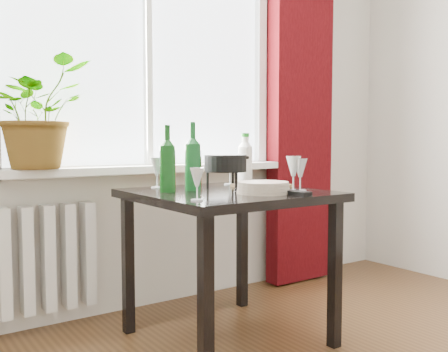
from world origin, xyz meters
TOP-DOWN VIEW (x-y plane):
  - window at (0.00, 2.22)m, footprint 1.72×0.08m
  - windowsill at (0.00, 2.15)m, footprint 1.72×0.20m
  - curtain at (1.12, 2.12)m, footprint 0.50×0.12m
  - radiator at (-0.75, 2.18)m, footprint 0.80×0.10m
  - table at (0.10, 1.55)m, footprint 0.85×0.85m
  - potted_plant at (-0.64, 2.12)m, footprint 0.65×0.63m
  - wine_bottle_left at (-0.16, 1.67)m, footprint 0.09×0.09m
  - wine_bottle_right at (-0.02, 1.67)m, footprint 0.09×0.09m
  - bottle_amber at (0.11, 1.85)m, footprint 0.06×0.06m
  - cleaning_bottle at (0.46, 1.88)m, footprint 0.09×0.09m
  - wineglass_front_right at (0.36, 1.36)m, footprint 0.09×0.09m
  - wineglass_far_right at (0.38, 1.34)m, footprint 0.08×0.08m
  - wineglass_back_center at (0.31, 1.82)m, footprint 0.09×0.09m
  - wineglass_back_left at (-0.11, 1.88)m, footprint 0.07×0.07m
  - wineglass_front_left at (-0.24, 1.29)m, footprint 0.08×0.08m
  - plate_stack at (0.16, 1.36)m, footprint 0.28×0.28m
  - fondue_pot at (0.19, 1.70)m, footprint 0.28×0.25m
  - tv_remote at (0.24, 1.23)m, footprint 0.05×0.18m
  - cutting_board at (0.37, 1.62)m, footprint 0.31×0.22m

SIDE VIEW (x-z plane):
  - radiator at x=-0.75m, z-range 0.10..0.66m
  - table at x=0.10m, z-range 0.28..1.02m
  - cutting_board at x=0.37m, z-range 0.74..0.76m
  - tv_remote at x=0.24m, z-range 0.74..0.76m
  - plate_stack at x=0.16m, z-range 0.74..0.79m
  - wineglass_front_left at x=-0.24m, z-range 0.74..0.88m
  - wineglass_back_left at x=-0.11m, z-range 0.74..0.90m
  - wineglass_far_right at x=0.38m, z-range 0.74..0.90m
  - windowsill at x=0.00m, z-range 0.80..0.84m
  - fondue_pot at x=0.19m, z-range 0.74..0.91m
  - wineglass_front_right at x=0.36m, z-range 0.74..0.91m
  - wineglass_back_center at x=0.31m, z-range 0.74..0.91m
  - bottle_amber at x=0.11m, z-range 0.74..0.97m
  - cleaning_bottle at x=0.46m, z-range 0.74..1.03m
  - wine_bottle_left at x=-0.16m, z-range 0.74..1.06m
  - wine_bottle_right at x=-0.02m, z-range 0.74..1.08m
  - potted_plant at x=-0.64m, z-range 0.84..1.39m
  - curtain at x=1.12m, z-range 0.01..2.58m
  - window at x=0.00m, z-range 0.79..2.41m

